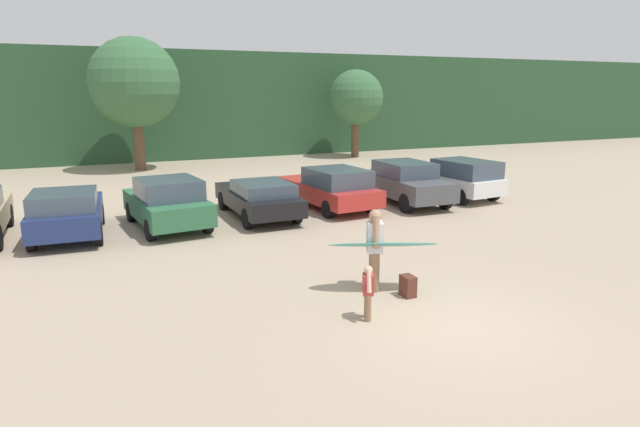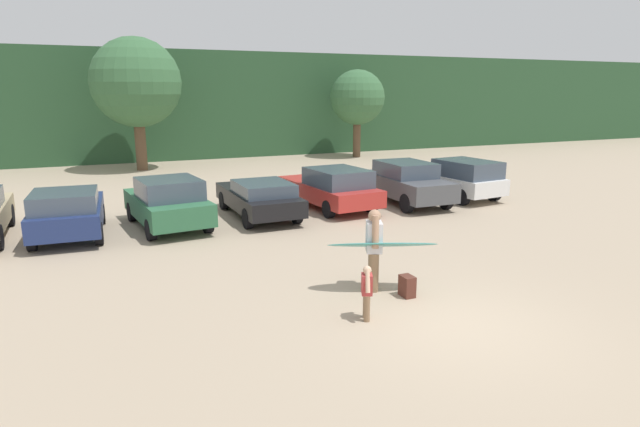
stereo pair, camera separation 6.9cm
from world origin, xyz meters
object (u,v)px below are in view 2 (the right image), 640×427
at_px(parked_car_navy, 68,212).
at_px(parked_car_dark_gray, 406,182).
at_px(person_child, 367,289).
at_px(parked_car_forest_green, 168,202).
at_px(backpack_dropped, 407,286).
at_px(person_adult, 374,245).
at_px(parked_car_red, 331,187).
at_px(parked_car_black, 259,197).
at_px(parked_car_white, 459,178).
at_px(surfboard_teal, 383,245).

relative_size(parked_car_navy, parked_car_dark_gray, 0.91).
bearing_deg(person_child, parked_car_forest_green, -51.35).
distance_m(person_child, backpack_dropped, 1.54).
distance_m(parked_car_forest_green, person_adult, 8.00).
height_order(parked_car_red, backpack_dropped, parked_car_red).
height_order(parked_car_black, backpack_dropped, parked_car_black).
relative_size(parked_car_black, parked_car_red, 0.94).
relative_size(parked_car_black, person_adult, 2.61).
bearing_deg(parked_car_navy, parked_car_white, -85.92).
relative_size(parked_car_navy, parked_car_black, 0.87).
height_order(person_adult, person_child, person_adult).
bearing_deg(parked_car_white, parked_car_black, 83.88).
bearing_deg(person_adult, parked_car_forest_green, -42.57).
bearing_deg(person_adult, parked_car_navy, -26.50).
relative_size(parked_car_forest_green, surfboard_teal, 1.75).
distance_m(parked_car_forest_green, backpack_dropped, 8.81).
bearing_deg(parked_car_white, surfboard_teal, 128.16).
xyz_separation_m(parked_car_forest_green, person_child, (2.41, -8.63, -0.21)).
xyz_separation_m(person_adult, person_child, (-0.89, -1.35, -0.40)).
bearing_deg(backpack_dropped, surfboard_teal, 118.88).
bearing_deg(surfboard_teal, parked_car_black, -65.59).
bearing_deg(parked_car_red, parked_car_black, 91.77).
xyz_separation_m(parked_car_black, backpack_dropped, (0.69, -8.21, -0.47)).
distance_m(parked_car_dark_gray, parked_car_white, 2.48).
relative_size(person_child, surfboard_teal, 0.43).
distance_m(parked_car_navy, parked_car_forest_green, 2.86).
bearing_deg(parked_car_navy, parked_car_forest_green, -85.88).
relative_size(parked_car_white, backpack_dropped, 9.29).
bearing_deg(parked_car_black, parked_car_navy, 92.42).
relative_size(parked_car_navy, parked_car_forest_green, 0.94).
bearing_deg(person_child, parked_car_black, -71.09).
bearing_deg(surfboard_teal, parked_car_white, -114.53).
bearing_deg(parked_car_red, person_child, 154.12).
bearing_deg(parked_car_black, parked_car_red, -83.66).
bearing_deg(parked_car_red, surfboard_teal, 157.77).
bearing_deg(backpack_dropped, parked_car_dark_gray, 57.91).
bearing_deg(parked_car_forest_green, person_adult, -162.21).
distance_m(parked_car_black, parked_car_red, 2.87).
relative_size(parked_car_red, parked_car_dark_gray, 1.11).
height_order(parked_car_dark_gray, parked_car_white, parked_car_dark_gray).
height_order(parked_car_navy, parked_car_forest_green, parked_car_forest_green).
bearing_deg(parked_car_forest_green, parked_car_white, -95.52).
relative_size(parked_car_red, surfboard_teal, 2.01).
relative_size(person_child, backpack_dropped, 2.35).
distance_m(parked_car_black, person_adult, 7.55).
xyz_separation_m(person_child, surfboard_teal, (1.03, 1.22, 0.42)).
xyz_separation_m(parked_car_forest_green, parked_car_black, (3.05, 0.26, -0.12)).
height_order(parked_car_red, parked_car_dark_gray, parked_car_dark_gray).
bearing_deg(surfboard_teal, parked_car_dark_gray, -103.90).
bearing_deg(backpack_dropped, parked_car_forest_green, 115.18).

